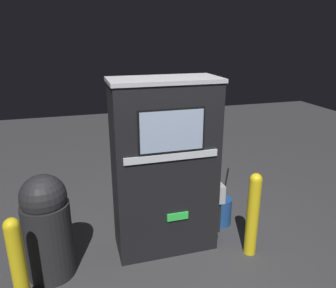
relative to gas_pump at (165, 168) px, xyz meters
The scene contains 6 objects.
ground_plane 0.99m from the gas_pump, 90.59° to the right, with size 14.00×14.00×0.00m, color #38383A.
gas_pump is the anchor object (origin of this frame).
safety_bollard 1.05m from the gas_pump, 25.79° to the right, with size 0.13×0.13×0.95m.
trash_bin 1.30m from the gas_pump, behind, with size 0.46×0.46×1.08m.
safety_bollard_far 1.62m from the gas_pump, 158.24° to the right, with size 0.13×0.13×0.92m.
squeegee_bucket 1.14m from the gas_pump, 15.19° to the left, with size 0.25×0.25×0.78m.
Camera 1 is at (-0.87, -2.85, 2.31)m, focal length 35.00 mm.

